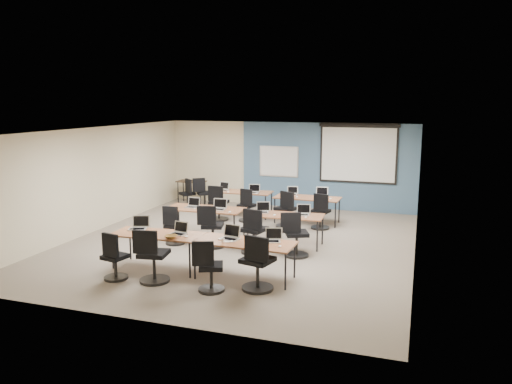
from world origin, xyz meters
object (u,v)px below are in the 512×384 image
(task_chair_1, at_px, (152,260))
(task_chair_9, at_px, (247,208))
(task_chair_0, at_px, (114,260))
(task_chair_6, at_px, (253,235))
(training_table_mid_right, at_px, (285,217))
(training_table_back_left, at_px, (243,193))
(task_chair_3, at_px, (257,267))
(task_chair_8, at_px, (218,206))
(task_chair_7, at_px, (295,238))
(task_chair_5, at_px, (211,230))
(laptop_1, at_px, (179,231))
(laptop_9, at_px, (254,191))
(task_chair_2, at_px, (209,271))
(task_chair_11, at_px, (320,214))
(whiteboard, at_px, (279,162))
(laptop_3, at_px, (273,238))
(laptop_8, at_px, (223,188))
(laptop_0, at_px, (139,226))
(laptop_6, at_px, (262,210))
(laptop_5, at_px, (219,207))
(laptop_10, at_px, (292,193))
(projector_screen, at_px, (358,150))
(training_table_mid_left, at_px, (205,210))
(task_chair_4, at_px, (174,229))
(laptop_11, at_px, (321,194))
(training_table_front_left, at_px, (158,236))
(spare_chair_a, at_px, (203,195))
(spare_chair_b, at_px, (188,196))
(training_table_back_right, at_px, (307,199))
(laptop_4, at_px, (193,205))
(utility_table, at_px, (191,184))
(laptop_2, at_px, (230,236))
(training_table_front_right, at_px, (245,244))
(task_chair_10, at_px, (286,212))

(task_chair_1, relative_size, task_chair_9, 1.10)
(task_chair_0, height_order, task_chair_6, task_chair_6)
(training_table_mid_right, xyz_separation_m, training_table_back_left, (-1.99, 2.55, -0.00))
(task_chair_3, bearing_deg, task_chair_8, 133.34)
(task_chair_7, bearing_deg, task_chair_5, 154.56)
(laptop_1, bearing_deg, task_chair_3, -9.87)
(laptop_9, bearing_deg, training_table_back_left, 148.68)
(task_chair_2, bearing_deg, task_chair_11, 56.69)
(whiteboard, relative_size, task_chair_11, 1.31)
(laptop_3, distance_m, laptop_8, 5.64)
(laptop_0, distance_m, laptop_1, 0.99)
(laptop_6, bearing_deg, laptop_5, 160.90)
(laptop_8, height_order, laptop_10, laptop_8)
(projector_screen, height_order, task_chair_2, projector_screen)
(training_table_mid_left, distance_m, task_chair_2, 3.72)
(task_chair_3, height_order, laptop_6, task_chair_3)
(task_chair_4, relative_size, laptop_11, 2.83)
(laptop_0, xyz_separation_m, task_chair_1, (0.85, -0.96, -0.36))
(training_table_front_left, bearing_deg, spare_chair_a, 102.71)
(training_table_back_left, relative_size, task_chair_3, 1.64)
(laptop_0, bearing_deg, training_table_front_left, -39.06)
(projector_screen, bearing_deg, task_chair_7, -97.87)
(task_chair_9, distance_m, spare_chair_b, 2.66)
(training_table_back_right, height_order, task_chair_9, task_chair_9)
(laptop_6, height_order, task_chair_7, task_chair_7)
(training_table_back_left, xyz_separation_m, laptop_4, (-0.43, -2.48, 0.11))
(training_table_front_left, bearing_deg, laptop_3, 1.83)
(training_table_back_left, bearing_deg, task_chair_8, -122.59)
(training_table_front_left, relative_size, laptop_11, 5.51)
(training_table_back_left, xyz_separation_m, laptop_8, (-0.61, 0.00, 0.11))
(training_table_back_left, height_order, spare_chair_b, spare_chair_b)
(training_table_back_left, relative_size, laptop_0, 4.80)
(laptop_6, height_order, utility_table, laptop_6)
(task_chair_4, distance_m, laptop_5, 1.24)
(laptop_2, bearing_deg, laptop_6, 104.41)
(projector_screen, height_order, laptop_2, projector_screen)
(training_table_mid_right, height_order, task_chair_7, task_chair_7)
(task_chair_0, bearing_deg, task_chair_2, 12.06)
(training_table_mid_left, bearing_deg, laptop_2, -57.44)
(laptop_3, xyz_separation_m, task_chair_8, (-2.81, 4.02, -0.37))
(laptop_2, height_order, laptop_8, laptop_2)
(laptop_5, distance_m, task_chair_5, 0.90)
(task_chair_6, xyz_separation_m, task_chair_8, (-1.96, 2.66, -0.01))
(training_table_front_right, bearing_deg, task_chair_7, 72.07)
(task_chair_3, relative_size, laptop_9, 3.28)
(task_chair_11, bearing_deg, laptop_6, -111.07)
(task_chair_2, bearing_deg, task_chair_1, 153.73)
(laptop_5, relative_size, spare_chair_b, 0.36)
(task_chair_6, distance_m, task_chair_9, 2.99)
(laptop_5, height_order, task_chair_10, task_chair_10)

